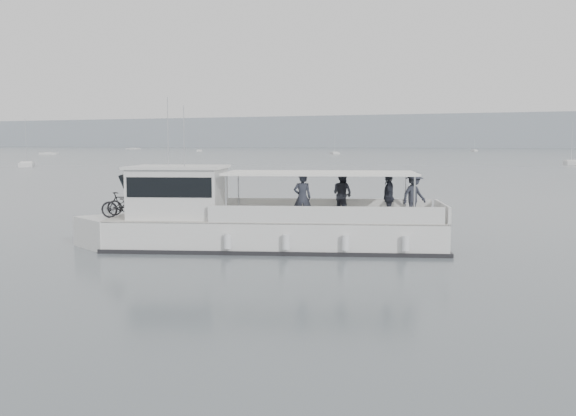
% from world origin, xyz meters
% --- Properties ---
extents(ground, '(1400.00, 1400.00, 0.00)m').
position_xyz_m(ground, '(0.00, 0.00, 0.00)').
color(ground, '#555E64').
rests_on(ground, ground).
extents(headland, '(1400.00, 90.00, 28.00)m').
position_xyz_m(headland, '(0.00, 560.00, 14.00)').
color(headland, '#939EA8').
rests_on(headland, ground).
extents(tour_boat, '(14.52, 7.54, 6.17)m').
position_xyz_m(tour_boat, '(-1.98, 1.34, 1.01)').
color(tour_boat, silver).
rests_on(tour_boat, ground).
extents(moored_fleet, '(401.12, 272.16, 10.79)m').
position_xyz_m(moored_fleet, '(-71.78, 183.50, 0.36)').
color(moored_fleet, silver).
rests_on(moored_fleet, ground).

